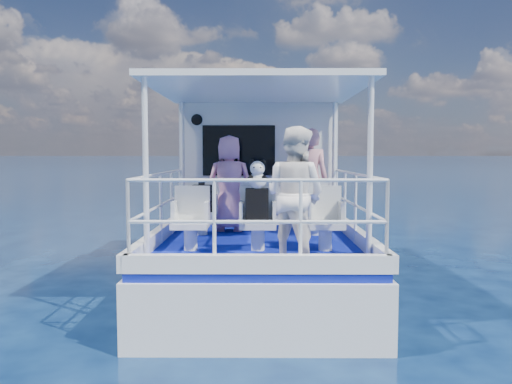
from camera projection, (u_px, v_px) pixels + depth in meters
ground at (258, 293)px, 7.84m from camera, size 2000.00×2000.00×0.00m
hull at (258, 278)px, 8.83m from camera, size 3.00×7.00×1.60m
deck at (258, 230)px, 8.77m from camera, size 2.90×6.90×0.10m
cabin at (258, 164)px, 9.98m from camera, size 2.85×2.00×2.20m
canopy at (258, 90)px, 7.40m from camera, size 3.00×3.20×0.08m
canopy_posts at (258, 166)px, 7.44m from camera, size 2.77×2.97×2.20m
railings at (258, 209)px, 7.16m from camera, size 2.84×3.59×1.00m
seat_port_fwd at (202, 223)px, 7.96m from camera, size 0.48×0.46×0.38m
seat_center_fwd at (258, 223)px, 7.95m from camera, size 0.48×0.46×0.38m
seat_stbd_fwd at (314, 223)px, 7.95m from camera, size 0.48×0.46×0.38m
seat_port_aft at (191, 236)px, 6.66m from camera, size 0.48×0.46×0.38m
seat_center_aft at (258, 236)px, 6.66m from camera, size 0.48×0.46×0.38m
seat_stbd_aft at (325, 236)px, 6.65m from camera, size 0.48×0.46×0.38m
passenger_port_fwd at (229, 183)px, 8.31m from camera, size 0.62×0.46×1.60m
passenger_stbd_fwd at (310, 180)px, 8.42m from camera, size 0.66×0.46×1.71m
passenger_stbd_aft at (295, 195)px, 5.84m from camera, size 0.99×0.96×1.60m
backpack_port at (203, 198)px, 7.84m from camera, size 0.32×0.18×0.42m
backpack_center at (257, 205)px, 6.58m from camera, size 0.30×0.17×0.45m
compact_camera at (202, 183)px, 7.81m from camera, size 0.10×0.06×0.06m
panda at (257, 174)px, 6.52m from camera, size 0.24×0.20×0.38m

